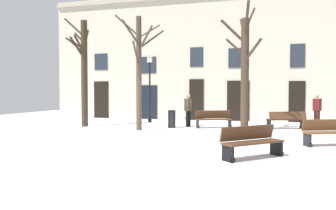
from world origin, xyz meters
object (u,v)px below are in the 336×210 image
Objects in this scene: tree_near_facade at (245,68)px; person_near_bench at (317,108)px; person_by_shop_door at (188,108)px; bench_far_corner at (252,141)px; streetlamp at (150,81)px; bench_near_center_tree at (213,119)px; bench_back_to_back_right at (326,132)px; tree_right_of_center at (83,69)px; tree_left_of_center at (139,68)px; litter_bin at (172,119)px; bench_facing_shops at (286,120)px.

person_near_bench is at bearing 40.84° from tree_near_facade.
bench_far_corner is at bearing -132.29° from person_by_shop_door.
streetlamp is 2.18× the size of bench_near_center_tree.
bench_far_corner is at bearing -153.04° from bench_back_to_back_right.
tree_right_of_center is 7.18m from bench_near_center_tree.
tree_left_of_center is 3.10m from litter_bin.
bench_back_to_back_right is at bearing -52.85° from person_near_bench.
tree_near_facade is at bearing 106.28° from bench_back_to_back_right.
tree_right_of_center reaches higher than bench_far_corner.
person_by_shop_door reaches higher than litter_bin.
bench_facing_shops is at bearing -13.89° from streetlamp.
person_by_shop_door is (-4.80, -0.13, 0.49)m from bench_facing_shops.
tree_left_of_center is 3.36× the size of bench_back_to_back_right.
tree_right_of_center is 1.45× the size of streetlamp.
streetlamp is at bearing 127.26° from litter_bin.
person_by_shop_door is at bearing -35.99° from streetlamp.
person_by_shop_door is (5.30, 1.24, -2.06)m from tree_right_of_center.
bench_facing_shops is (7.55, -1.87, -1.98)m from streetlamp.
streetlamp is at bearing -136.22° from person_near_bench.
person_near_bench is (8.37, 3.98, -1.97)m from tree_left_of_center.
litter_bin reaches higher than bench_back_to_back_right.
streetlamp is at bearing 101.49° from tree_left_of_center.
tree_right_of_center is 5.30m from litter_bin.
person_by_shop_door reaches higher than bench_near_center_tree.
tree_right_of_center is at bearing -11.81° from bench_facing_shops.
bench_back_to_back_right is 0.85× the size of bench_facing_shops.
bench_far_corner is 0.92× the size of bench_near_center_tree.
tree_near_facade reaches higher than tree_left_of_center.
streetlamp is (-0.84, 4.11, -0.49)m from tree_left_of_center.
person_by_shop_door is (-5.59, 4.73, 0.51)m from bench_back_to_back_right.
tree_right_of_center is 3.45× the size of bench_far_corner.
person_by_shop_door reaches higher than person_near_bench.
litter_bin reaches higher than bench_facing_shops.
bench_back_to_back_right reaches higher than bench_facing_shops.
bench_far_corner is 0.98× the size of person_by_shop_door.
tree_right_of_center is 11.72m from bench_back_to_back_right.
tree_left_of_center is 3.15× the size of person_near_bench.
bench_facing_shops is at bearing -89.19° from person_near_bench.
bench_facing_shops is at bearing 34.76° from bench_far_corner.
bench_far_corner is at bearing -35.97° from tree_right_of_center.
tree_right_of_center is 1.08× the size of tree_left_of_center.
bench_far_corner is 7.49m from bench_near_center_tree.
bench_facing_shops is at bearing 8.57° from litter_bin.
tree_near_facade is 3.67m from person_by_shop_door.
litter_bin is 7.62m from person_near_bench.
tree_near_facade is at bearing -55.67° from bench_near_center_tree.
litter_bin is (-3.55, 0.55, -2.45)m from tree_near_facade.
tree_right_of_center reaches higher than person_by_shop_door.
litter_bin is at bearing -52.74° from streetlamp.
bench_facing_shops is 1.12× the size of bench_far_corner.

